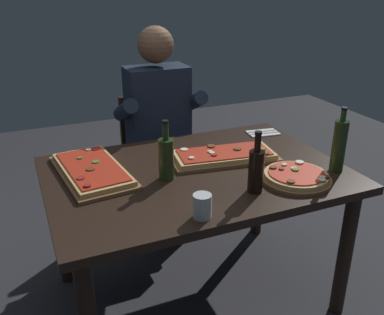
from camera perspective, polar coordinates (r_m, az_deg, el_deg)
The scene contains 12 objects.
ground_plane at distance 2.45m, azimuth 0.49°, elevation -17.71°, with size 6.40×6.40×0.00m, color #2D2D33.
dining_table at distance 2.08m, azimuth 0.55°, elevation -4.18°, with size 1.40×0.96×0.74m.
pizza_rectangular_front at distance 2.17m, azimuth 4.31°, elevation 0.26°, with size 0.57×0.32×0.05m.
pizza_rectangular_left at distance 2.05m, azimuth -13.19°, elevation -1.66°, with size 0.34×0.56×0.05m.
pizza_round_far at distance 1.99m, azimuth 13.74°, elevation -2.51°, with size 0.32×0.32×0.05m.
wine_bottle_dark at distance 2.11m, azimuth 19.06°, elevation 1.56°, with size 0.06×0.06×0.31m.
oil_bottle_amber at distance 1.92m, azimuth -3.47°, elevation -0.02°, with size 0.07×0.07×0.28m.
vinegar_bottle_green at distance 1.83m, azimuth 8.56°, elevation -1.58°, with size 0.07×0.07×0.27m.
tumbler_near_camera at distance 1.64m, azimuth 1.37°, elevation -6.70°, with size 0.07×0.07×0.10m.
napkin_cutlery_set at distance 2.55m, azimuth 9.47°, elevation 3.26°, with size 0.19×0.13×0.01m.
diner_chair at distance 2.90m, azimuth -4.90°, elevation 0.50°, with size 0.44×0.44×0.87m.
seated_diner at distance 2.70m, azimuth -4.26°, elevation 4.61°, with size 0.53×0.41×1.33m.
Camera 1 is at (-0.75, -1.69, 1.60)m, focal length 39.91 mm.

